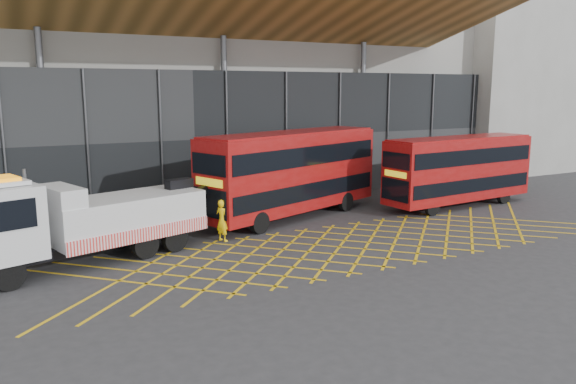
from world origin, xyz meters
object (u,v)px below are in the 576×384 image
bus_second (459,168)px  bus_towed (292,170)px  recovery_truck (83,220)px  worker (222,220)px

bus_second → bus_towed: bearing=164.5°
recovery_truck → bus_second: bearing=-12.9°
bus_second → worker: 15.40m
recovery_truck → worker: recovery_truck is taller
recovery_truck → worker: 6.22m
bus_towed → worker: size_ratio=5.96×
recovery_truck → worker: size_ratio=5.69×
worker → bus_towed: bearing=-85.0°
bus_towed → worker: bearing=-171.3°
recovery_truck → bus_second: 21.51m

